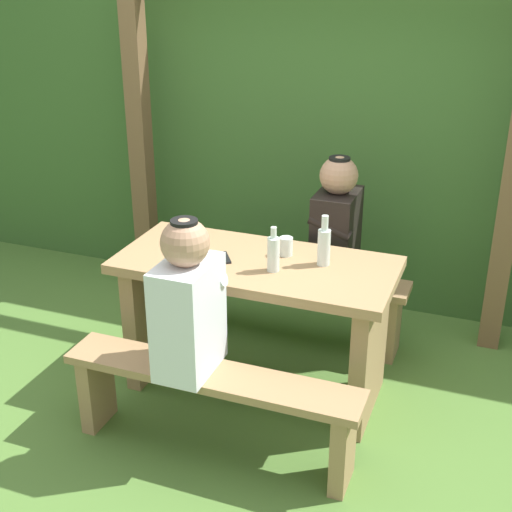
# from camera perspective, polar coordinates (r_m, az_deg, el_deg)

# --- Properties ---
(ground_plane) EXTENTS (12.00, 12.00, 0.00)m
(ground_plane) POSITION_cam_1_polar(r_m,az_deg,el_deg) (3.84, 0.00, -10.58)
(ground_plane) COLOR #4E7732
(hedge_backdrop) EXTENTS (6.40, 0.98, 2.10)m
(hedge_backdrop) POSITION_cam_1_polar(r_m,az_deg,el_deg) (4.88, 7.01, 10.40)
(hedge_backdrop) COLOR #39602A
(hedge_backdrop) RESTS_ON ground_plane
(pergola_post_left) EXTENTS (0.12, 0.12, 1.97)m
(pergola_post_left) POSITION_cam_1_polar(r_m,az_deg,el_deg) (4.65, -9.43, 8.72)
(pergola_post_left) COLOR brown
(pergola_post_left) RESTS_ON ground_plane
(pergola_post_right) EXTENTS (0.12, 0.12, 1.97)m
(pergola_post_right) POSITION_cam_1_polar(r_m,az_deg,el_deg) (4.05, 20.27, 5.31)
(pergola_post_right) COLOR brown
(pergola_post_right) RESTS_ON ground_plane
(picnic_table) EXTENTS (1.40, 0.64, 0.75)m
(picnic_table) POSITION_cam_1_polar(r_m,az_deg,el_deg) (3.58, 0.00, -3.87)
(picnic_table) COLOR #9E7A51
(picnic_table) RESTS_ON ground_plane
(bench_near) EXTENTS (1.40, 0.24, 0.44)m
(bench_near) POSITION_cam_1_polar(r_m,az_deg,el_deg) (3.23, -3.67, -11.32)
(bench_near) COLOR #9E7A51
(bench_near) RESTS_ON ground_plane
(bench_far) EXTENTS (1.40, 0.24, 0.44)m
(bench_far) POSITION_cam_1_polar(r_m,az_deg,el_deg) (4.15, 2.80, -2.78)
(bench_far) COLOR #9E7A51
(bench_far) RESTS_ON ground_plane
(person_white_shirt) EXTENTS (0.25, 0.35, 0.72)m
(person_white_shirt) POSITION_cam_1_polar(r_m,az_deg,el_deg) (3.03, -5.60, -3.83)
(person_white_shirt) COLOR silver
(person_white_shirt) RESTS_ON bench_near
(person_black_coat) EXTENTS (0.25, 0.35, 0.72)m
(person_black_coat) POSITION_cam_1_polar(r_m,az_deg,el_deg) (3.90, 6.60, 2.59)
(person_black_coat) COLOR black
(person_black_coat) RESTS_ON bench_far
(drinking_glass) EXTENTS (0.07, 0.07, 0.10)m
(drinking_glass) POSITION_cam_1_polar(r_m,az_deg,el_deg) (3.52, 2.48, 0.80)
(drinking_glass) COLOR silver
(drinking_glass) RESTS_ON picnic_table
(bottle_left) EXTENTS (0.06, 0.06, 0.26)m
(bottle_left) POSITION_cam_1_polar(r_m,az_deg,el_deg) (3.41, 5.60, 0.91)
(bottle_left) COLOR silver
(bottle_left) RESTS_ON picnic_table
(bottle_right) EXTENTS (0.06, 0.06, 0.23)m
(bottle_right) POSITION_cam_1_polar(r_m,az_deg,el_deg) (3.33, 1.44, 0.25)
(bottle_right) COLOR silver
(bottle_right) RESTS_ON picnic_table
(cell_phone) EXTENTS (0.14, 0.16, 0.01)m
(cell_phone) POSITION_cam_1_polar(r_m,az_deg,el_deg) (3.50, -2.80, -0.15)
(cell_phone) COLOR black
(cell_phone) RESTS_ON picnic_table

